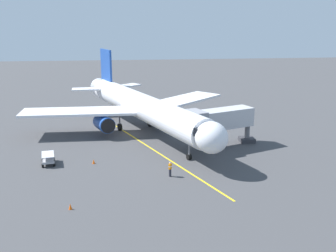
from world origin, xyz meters
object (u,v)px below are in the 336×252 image
(airplane, at_px, (142,107))
(ground_crew_marshaller, at_px, (170,169))
(safety_cone_nose_left, at_px, (70,207))
(safety_cone_nose_right, at_px, (94,161))
(baggage_cart_near_nose, at_px, (48,159))
(jet_bridge, at_px, (214,121))

(airplane, xyz_separation_m, ground_crew_marshaller, (-2.01, 17.93, -3.12))
(ground_crew_marshaller, xyz_separation_m, safety_cone_nose_left, (10.04, 6.75, -0.61))
(safety_cone_nose_left, bearing_deg, ground_crew_marshaller, -146.10)
(airplane, height_order, safety_cone_nose_right, airplane)
(airplane, relative_size, baggage_cart_near_nose, 13.81)
(jet_bridge, height_order, safety_cone_nose_left, jet_bridge)
(ground_crew_marshaller, relative_size, baggage_cart_near_nose, 0.61)
(baggage_cart_near_nose, height_order, safety_cone_nose_right, baggage_cart_near_nose)
(airplane, xyz_separation_m, jet_bridge, (-9.10, 8.56, -0.24))
(safety_cone_nose_right, bearing_deg, safety_cone_nose_left, 83.10)
(ground_crew_marshaller, distance_m, safety_cone_nose_right, 10.02)
(safety_cone_nose_left, bearing_deg, airplane, -108.02)
(jet_bridge, height_order, ground_crew_marshaller, jet_bridge)
(jet_bridge, bearing_deg, safety_cone_nose_right, 15.27)
(baggage_cart_near_nose, distance_m, safety_cone_nose_right, 5.40)
(ground_crew_marshaller, relative_size, safety_cone_nose_right, 3.11)
(safety_cone_nose_right, bearing_deg, ground_crew_marshaller, 149.45)
(jet_bridge, bearing_deg, baggage_cart_near_nose, 10.19)
(baggage_cart_near_nose, xyz_separation_m, safety_cone_nose_right, (-5.37, 0.50, -0.38))
(ground_crew_marshaller, distance_m, safety_cone_nose_left, 12.11)
(jet_bridge, xyz_separation_m, baggage_cart_near_nose, (21.06, 3.79, -3.11))
(safety_cone_nose_left, bearing_deg, jet_bridge, -136.75)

